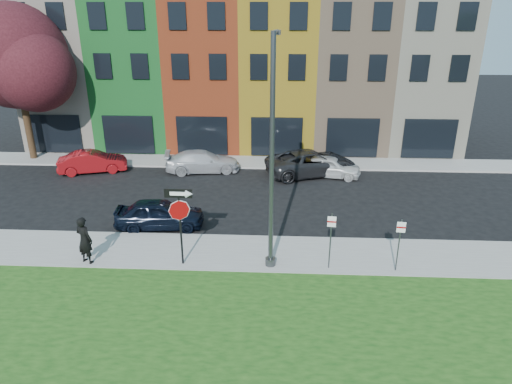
# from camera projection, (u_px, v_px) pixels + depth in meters

# --- Properties ---
(ground) EXTENTS (120.00, 120.00, 0.00)m
(ground) POSITION_uv_depth(u_px,v_px,m) (272.00, 298.00, 15.95)
(ground) COLOR black
(ground) RESTS_ON ground
(sidewalk_near) EXTENTS (40.00, 3.00, 0.12)m
(sidewalk_near) POSITION_uv_depth(u_px,v_px,m) (322.00, 255.00, 18.61)
(sidewalk_near) COLOR gray
(sidewalk_near) RESTS_ON ground
(sidewalk_far) EXTENTS (40.00, 2.40, 0.12)m
(sidewalk_far) POSITION_uv_depth(u_px,v_px,m) (230.00, 162.00, 29.96)
(sidewalk_far) COLOR gray
(sidewalk_far) RESTS_ON ground
(rowhouse_block) EXTENTS (30.00, 10.12, 10.00)m
(rowhouse_block) POSITION_uv_depth(u_px,v_px,m) (244.00, 73.00, 33.83)
(rowhouse_block) COLOR beige
(rowhouse_block) RESTS_ON ground
(stop_sign) EXTENTS (1.05, 0.11, 3.14)m
(stop_sign) POSITION_uv_depth(u_px,v_px,m) (179.00, 212.00, 17.06)
(stop_sign) COLOR black
(stop_sign) RESTS_ON sidewalk_near
(man) EXTENTS (1.03, 0.95, 1.93)m
(man) POSITION_uv_depth(u_px,v_px,m) (84.00, 240.00, 17.65)
(man) COLOR black
(man) RESTS_ON sidewalk_near
(sedan_near) EXTENTS (2.39, 4.32, 1.37)m
(sedan_near) POSITION_uv_depth(u_px,v_px,m) (160.00, 214.00, 20.87)
(sedan_near) COLOR black
(sedan_near) RESTS_ON ground
(parked_car_red) EXTENTS (3.72, 4.85, 1.33)m
(parked_car_red) POSITION_uv_depth(u_px,v_px,m) (93.00, 162.00, 28.02)
(parked_car_red) COLOR maroon
(parked_car_red) RESTS_ON ground
(parked_car_silver) EXTENTS (3.38, 5.16, 1.32)m
(parked_car_silver) POSITION_uv_depth(u_px,v_px,m) (203.00, 161.00, 28.13)
(parked_car_silver) COLOR #B8B8BE
(parked_car_silver) RESTS_ON ground
(parked_car_dark) EXTENTS (5.97, 7.06, 1.52)m
(parked_car_dark) POSITION_uv_depth(u_px,v_px,m) (311.00, 163.00, 27.59)
(parked_car_dark) COLOR black
(parked_car_dark) RESTS_ON ground
(parked_car_white) EXTENTS (2.97, 4.33, 1.28)m
(parked_car_white) POSITION_uv_depth(u_px,v_px,m) (329.00, 166.00, 27.29)
(parked_car_white) COLOR silver
(parked_car_white) RESTS_ON ground
(street_lamp) EXTENTS (0.44, 2.58, 8.64)m
(street_lamp) POSITION_uv_depth(u_px,v_px,m) (272.00, 157.00, 16.35)
(street_lamp) COLOR #444548
(street_lamp) RESTS_ON sidewalk_near
(parking_sign_a) EXTENTS (0.32, 0.09, 2.31)m
(parking_sign_a) POSITION_uv_depth(u_px,v_px,m) (331.00, 235.00, 17.06)
(parking_sign_a) COLOR #444548
(parking_sign_a) RESTS_ON sidewalk_near
(parking_sign_b) EXTENTS (0.32, 0.10, 2.14)m
(parking_sign_b) POSITION_uv_depth(u_px,v_px,m) (400.00, 239.00, 16.93)
(parking_sign_b) COLOR #444548
(parking_sign_b) RESTS_ON sidewalk_near
(tree_purple) EXTENTS (7.71, 6.75, 9.78)m
(tree_purple) POSITION_uv_depth(u_px,v_px,m) (18.00, 59.00, 28.28)
(tree_purple) COLOR black
(tree_purple) RESTS_ON sidewalk_far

